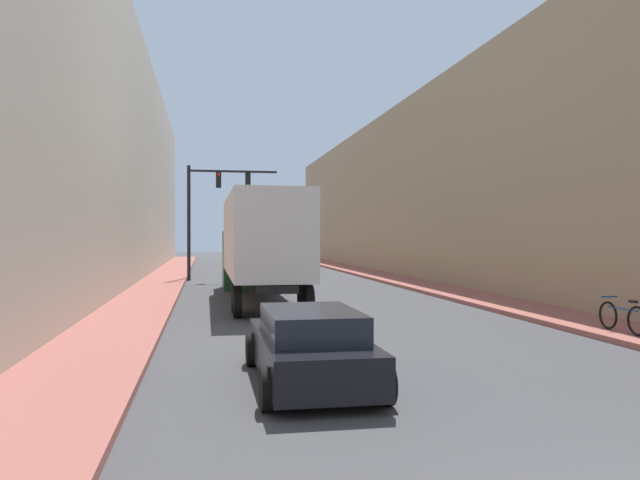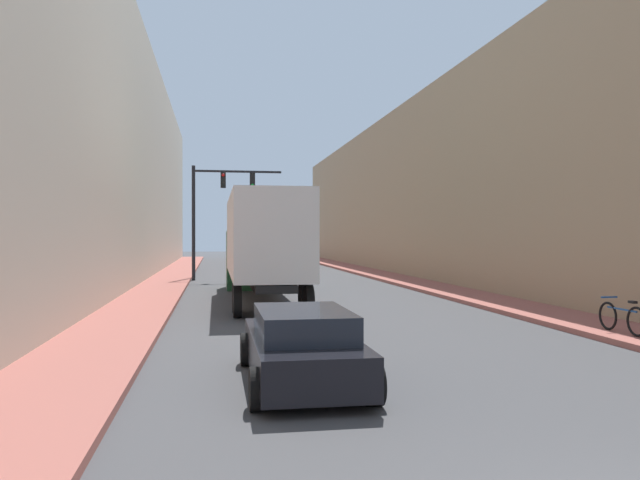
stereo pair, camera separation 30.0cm
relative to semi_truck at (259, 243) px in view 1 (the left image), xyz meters
The scene contains 8 objects.
sidewalk_right 12.64m from the semi_truck, 46.78° to the left, with size 2.38×80.00×0.15m.
sidewalk_left 10.31m from the semi_truck, 115.76° to the left, with size 2.38×80.00×0.15m.
building_right 15.93m from the semi_truck, 35.51° to the left, with size 6.00×80.00×10.82m.
building_left 13.33m from the semi_truck, 133.37° to the left, with size 6.00×80.00×13.92m.
semi_truck is the anchor object (origin of this frame).
sedan_car 14.27m from the semi_truck, 91.29° to the right, with size 1.97×4.52×1.29m.
traffic_signal_gantry 11.96m from the semi_truck, 99.33° to the left, with size 5.15×0.35×6.59m.
parked_bicycle 13.73m from the semi_truck, 53.67° to the right, with size 0.44×1.82×0.86m.
Camera 1 is at (-4.15, -3.85, 2.54)m, focal length 35.00 mm.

